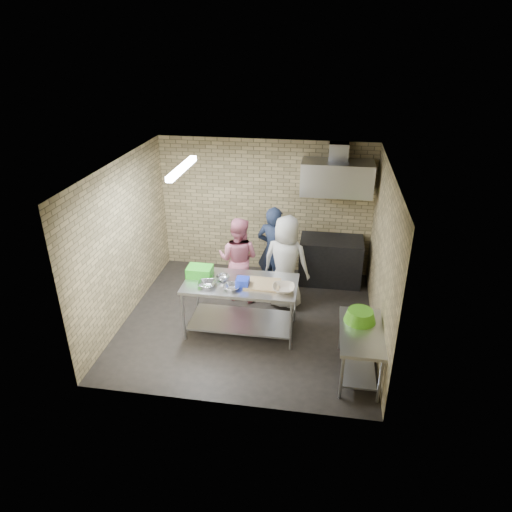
{
  "coord_description": "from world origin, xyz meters",
  "views": [
    {
      "loc": [
        1.18,
        -6.58,
        4.51
      ],
      "look_at": [
        0.1,
        0.2,
        1.15
      ],
      "focal_mm": 32.42,
      "sensor_mm": 36.0,
      "label": 1
    }
  ],
  "objects": [
    {
      "name": "green_basin",
      "position": [
        1.78,
        -0.85,
        0.83
      ],
      "size": [
        0.46,
        0.46,
        0.17
      ],
      "primitive_type": null,
      "color": "#59C626",
      "rests_on": "side_counter"
    },
    {
      "name": "prep_table",
      "position": [
        -0.07,
        -0.29,
        0.45
      ],
      "size": [
        1.81,
        0.9,
        0.9
      ],
      "primitive_type": "cube",
      "color": "silver",
      "rests_on": "floor"
    },
    {
      "name": "ceiling",
      "position": [
        0.0,
        0.0,
        2.7
      ],
      "size": [
        4.2,
        4.2,
        0.0
      ],
      "primitive_type": "plane",
      "rotation": [
        3.14,
        0.0,
        0.0
      ],
      "color": "black",
      "rests_on": "ground"
    },
    {
      "name": "ceramic_bowl",
      "position": [
        0.63,
        -0.44,
        0.95
      ],
      "size": [
        0.37,
        0.37,
        0.09
      ],
      "primitive_type": "imported",
      "rotation": [
        0.0,
        0.0,
        0.06
      ],
      "color": "beige",
      "rests_on": "prep_table"
    },
    {
      "name": "back_wall",
      "position": [
        0.0,
        2.0,
        1.35
      ],
      "size": [
        4.2,
        0.06,
        2.7
      ],
      "primitive_type": "cube",
      "color": "tan",
      "rests_on": "ground"
    },
    {
      "name": "floor",
      "position": [
        0.0,
        0.0,
        0.0
      ],
      "size": [
        4.2,
        4.2,
        0.0
      ],
      "primitive_type": "plane",
      "color": "black",
      "rests_on": "ground"
    },
    {
      "name": "green_crate",
      "position": [
        -0.77,
        -0.17,
        0.98
      ],
      "size": [
        0.4,
        0.3,
        0.16
      ],
      "primitive_type": "cube",
      "color": "green",
      "rests_on": "prep_table"
    },
    {
      "name": "man_navy",
      "position": [
        0.29,
        1.05,
        0.86
      ],
      "size": [
        0.7,
        0.54,
        1.71
      ],
      "primitive_type": "imported",
      "rotation": [
        0.0,
        0.0,
        2.91
      ],
      "color": "black",
      "rests_on": "floor"
    },
    {
      "name": "stove",
      "position": [
        1.35,
        1.65,
        0.45
      ],
      "size": [
        1.2,
        0.7,
        0.9
      ],
      "primitive_type": "cube",
      "color": "black",
      "rests_on": "floor"
    },
    {
      "name": "bottle_green",
      "position": [
        1.8,
        1.89,
        2.02
      ],
      "size": [
        0.06,
        0.06,
        0.15
      ],
      "primitive_type": "cylinder",
      "color": "green",
      "rests_on": "wall_shelf"
    },
    {
      "name": "fluorescent_fixture",
      "position": [
        -1.0,
        0.0,
        2.64
      ],
      "size": [
        0.1,
        1.25,
        0.08
      ],
      "primitive_type": "cube",
      "color": "white",
      "rests_on": "ceiling"
    },
    {
      "name": "hood_duct",
      "position": [
        1.35,
        1.85,
        2.55
      ],
      "size": [
        0.35,
        0.3,
        0.3
      ],
      "primitive_type": "cube",
      "color": "#A5A8AD",
      "rests_on": "back_wall"
    },
    {
      "name": "mixing_bowl_c",
      "position": [
        -0.17,
        -0.51,
        0.94
      ],
      "size": [
        0.28,
        0.28,
        0.06
      ],
      "primitive_type": "imported",
      "rotation": [
        0.0,
        0.0,
        0.06
      ],
      "color": "#BBBDC3",
      "rests_on": "prep_table"
    },
    {
      "name": "mixing_bowl_b",
      "position": [
        -0.37,
        -0.24,
        0.94
      ],
      "size": [
        0.23,
        0.23,
        0.07
      ],
      "primitive_type": "imported",
      "rotation": [
        0.0,
        0.0,
        0.06
      ],
      "color": "#B3B5BA",
      "rests_on": "prep_table"
    },
    {
      "name": "left_wall",
      "position": [
        -2.1,
        0.0,
        1.35
      ],
      "size": [
        0.06,
        4.0,
        2.7
      ],
      "primitive_type": "cube",
      "color": "tan",
      "rests_on": "ground"
    },
    {
      "name": "woman_pink",
      "position": [
        -0.31,
        0.75,
        0.79
      ],
      "size": [
        0.85,
        0.71,
        1.58
      ],
      "primitive_type": "imported",
      "rotation": [
        0.0,
        0.0,
        2.98
      ],
      "color": "#C86983",
      "rests_on": "floor"
    },
    {
      "name": "front_wall",
      "position": [
        0.0,
        -2.0,
        1.35
      ],
      "size": [
        4.2,
        0.06,
        2.7
      ],
      "primitive_type": "cube",
      "color": "tan",
      "rests_on": "ground"
    },
    {
      "name": "range_hood",
      "position": [
        1.35,
        1.7,
        2.1
      ],
      "size": [
        1.3,
        0.6,
        0.6
      ],
      "primitive_type": "cube",
      "color": "silver",
      "rests_on": "back_wall"
    },
    {
      "name": "wall_shelf",
      "position": [
        1.65,
        1.89,
        1.92
      ],
      "size": [
        0.8,
        0.2,
        0.04
      ],
      "primitive_type": "cube",
      "color": "#3F2B19",
      "rests_on": "back_wall"
    },
    {
      "name": "woman_white",
      "position": [
        0.56,
        0.63,
        0.85
      ],
      "size": [
        0.93,
        0.71,
        1.71
      ],
      "primitive_type": "imported",
      "rotation": [
        0.0,
        0.0,
        2.92
      ],
      "color": "silver",
      "rests_on": "floor"
    },
    {
      "name": "mixing_bowl_a",
      "position": [
        -0.57,
        -0.49,
        0.94
      ],
      "size": [
        0.3,
        0.3,
        0.07
      ],
      "primitive_type": "imported",
      "rotation": [
        0.0,
        0.0,
        0.06
      ],
      "color": "#ABAEB2",
      "rests_on": "prep_table"
    },
    {
      "name": "cutting_board",
      "position": [
        0.28,
        -0.31,
        0.92
      ],
      "size": [
        0.55,
        0.42,
        0.03
      ],
      "primitive_type": "cube",
      "color": "tan",
      "rests_on": "prep_table"
    },
    {
      "name": "blue_tub",
      "position": [
        -0.02,
        -0.39,
        0.97
      ],
      "size": [
        0.2,
        0.2,
        0.13
      ],
      "primitive_type": "cube",
      "color": "blue",
      "rests_on": "prep_table"
    },
    {
      "name": "right_wall",
      "position": [
        2.1,
        0.0,
        1.35
      ],
      "size": [
        0.06,
        4.0,
        2.7
      ],
      "primitive_type": "cube",
      "color": "tan",
      "rests_on": "ground"
    },
    {
      "name": "bottle_red",
      "position": [
        1.4,
        1.89,
        2.03
      ],
      "size": [
        0.07,
        0.07,
        0.18
      ],
      "primitive_type": "cylinder",
      "color": "#B22619",
      "rests_on": "wall_shelf"
    },
    {
      "name": "side_counter",
      "position": [
        1.8,
        -1.1,
        0.38
      ],
      "size": [
        0.6,
        1.2,
        0.75
      ],
      "primitive_type": "cube",
      "color": "silver",
      "rests_on": "floor"
    }
  ]
}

